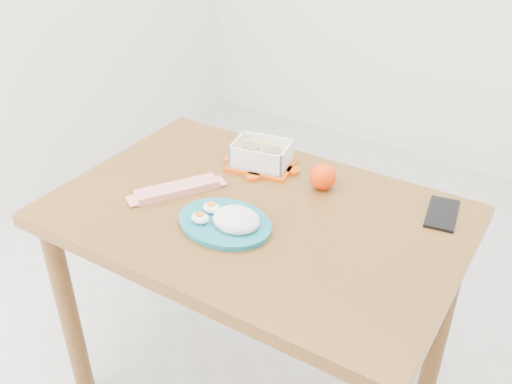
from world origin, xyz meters
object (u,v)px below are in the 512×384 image
Objects in this scene: dining_table at (256,242)px; rice_plate at (228,220)px; food_container at (262,155)px; orange_fruit at (323,177)px; smartphone at (442,214)px.

rice_plate is at bearing -100.70° from dining_table.
food_container reaches higher than orange_fruit.
dining_table is 14.59× the size of orange_fruit.
smartphone is (0.34, 0.06, -0.03)m from orange_fruit.
food_container is (-0.12, 0.21, 0.15)m from dining_table.
rice_plate is 1.66× the size of smartphone.
dining_table is 0.29m from food_container.
rice_plate is at bearing -109.48° from orange_fruit.
rice_plate is (0.11, -0.32, -0.02)m from food_container.
dining_table is at bearing -73.01° from food_container.
smartphone is (0.43, 0.27, 0.11)m from dining_table.
food_container reaches higher than rice_plate.
smartphone is (0.45, 0.37, -0.02)m from rice_plate.
dining_table is 4.38× the size of rice_plate.
rice_plate reaches higher than smartphone.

